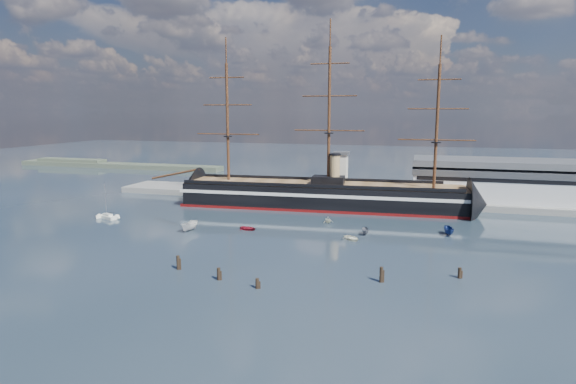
# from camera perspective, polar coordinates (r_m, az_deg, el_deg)

# --- Properties ---
(ground) EXTENTS (600.00, 600.00, 0.00)m
(ground) POSITION_cam_1_polar(r_m,az_deg,el_deg) (135.07, 2.51, -3.52)
(ground) COLOR #192934
(ground) RESTS_ON ground
(quay) EXTENTS (180.00, 18.00, 2.00)m
(quay) POSITION_cam_1_polar(r_m,az_deg,el_deg) (167.97, 8.78, -1.00)
(quay) COLOR slate
(quay) RESTS_ON ground
(warehouse) EXTENTS (63.00, 21.00, 11.60)m
(warehouse) POSITION_cam_1_polar(r_m,az_deg,el_deg) (171.40, 25.14, 1.10)
(warehouse) COLOR #B7BABC
(warehouse) RESTS_ON ground
(quay_tower) EXTENTS (5.00, 5.00, 15.00)m
(quay_tower) POSITION_cam_1_polar(r_m,az_deg,el_deg) (164.56, 6.31, 2.27)
(quay_tower) COLOR silver
(quay_tower) RESTS_ON ground
(shoreline) EXTENTS (120.00, 10.00, 4.00)m
(shoreline) POSITION_cam_1_polar(r_m,az_deg,el_deg) (282.02, -21.02, 3.06)
(shoreline) COLOR #3F4C38
(shoreline) RESTS_ON ground
(warship) EXTENTS (113.39, 22.19, 53.94)m
(warship) POSITION_cam_1_polar(r_m,az_deg,el_deg) (153.90, 3.40, -0.36)
(warship) COLOR black
(warship) RESTS_ON ground
(sailboat) EXTENTS (6.62, 4.27, 10.24)m
(sailboat) POSITION_cam_1_polar(r_m,az_deg,el_deg) (147.78, -20.59, -2.73)
(sailboat) COLOR white
(sailboat) RESTS_ON ground
(motorboat_a) EXTENTS (7.80, 3.64, 3.01)m
(motorboat_a) POSITION_cam_1_polar(r_m,az_deg,el_deg) (127.20, -11.57, -4.54)
(motorboat_a) COLOR silver
(motorboat_a) RESTS_ON ground
(motorboat_b) EXTENTS (1.76, 3.08, 1.35)m
(motorboat_b) POSITION_cam_1_polar(r_m,az_deg,el_deg) (126.09, -4.73, -4.50)
(motorboat_b) COLOR maroon
(motorboat_b) RESTS_ON ground
(motorboat_c) EXTENTS (5.21, 2.56, 2.00)m
(motorboat_c) POSITION_cam_1_polar(r_m,az_deg,el_deg) (122.62, 9.16, -5.00)
(motorboat_c) COLOR slate
(motorboat_c) RESTS_ON ground
(motorboat_d) EXTENTS (5.58, 4.83, 1.92)m
(motorboat_d) POSITION_cam_1_polar(r_m,az_deg,el_deg) (133.99, 4.77, -3.65)
(motorboat_d) COLOR beige
(motorboat_d) RESTS_ON ground
(motorboat_e) EXTENTS (2.92, 3.01, 1.40)m
(motorboat_e) POSITION_cam_1_polar(r_m,az_deg,el_deg) (117.19, 7.57, -5.65)
(motorboat_e) COLOR #EAEACE
(motorboat_e) RESTS_ON ground
(motorboat_f) EXTENTS (6.67, 3.18, 2.57)m
(motorboat_f) POSITION_cam_1_polar(r_m,az_deg,el_deg) (126.91, 18.52, -4.89)
(motorboat_f) COLOR navy
(motorboat_f) RESTS_ON ground
(piling_near_left) EXTENTS (0.64, 0.64, 3.52)m
(piling_near_left) POSITION_cam_1_polar(r_m,az_deg,el_deg) (97.84, -12.87, -8.93)
(piling_near_left) COLOR black
(piling_near_left) RESTS_ON ground
(piling_near_mid) EXTENTS (0.64, 0.64, 2.55)m
(piling_near_mid) POSITION_cam_1_polar(r_m,az_deg,el_deg) (86.03, -3.66, -11.34)
(piling_near_mid) COLOR black
(piling_near_mid) RESTS_ON ground
(piling_near_right) EXTENTS (0.64, 0.64, 3.59)m
(piling_near_right) POSITION_cam_1_polar(r_m,az_deg,el_deg) (90.33, 10.96, -10.46)
(piling_near_right) COLOR black
(piling_near_right) RESTS_ON ground
(piling_far_right) EXTENTS (0.64, 0.64, 2.74)m
(piling_far_right) POSITION_cam_1_polar(r_m,az_deg,el_deg) (96.18, 19.63, -9.60)
(piling_far_right) COLOR black
(piling_far_right) RESTS_ON ground
(piling_extra) EXTENTS (0.64, 0.64, 3.02)m
(piling_extra) POSITION_cam_1_polar(r_m,az_deg,el_deg) (90.76, -8.20, -10.28)
(piling_extra) COLOR black
(piling_extra) RESTS_ON ground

